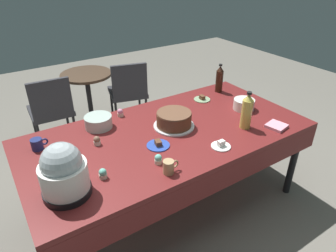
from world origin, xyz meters
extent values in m
plane|color=slate|center=(0.00, 0.00, 0.00)|extent=(9.00, 9.00, 0.00)
cube|color=maroon|center=(0.00, 0.00, 0.73)|extent=(2.20, 1.10, 0.04)
cylinder|color=black|center=(1.02, -0.47, 0.35)|extent=(0.06, 0.06, 0.71)
cylinder|color=black|center=(-1.02, 0.47, 0.35)|extent=(0.06, 0.06, 0.71)
cylinder|color=black|center=(1.02, 0.47, 0.35)|extent=(0.06, 0.06, 0.71)
cube|color=maroon|center=(0.00, -0.55, 0.62)|extent=(2.20, 0.01, 0.18)
cube|color=maroon|center=(0.00, 0.55, 0.62)|extent=(2.20, 0.01, 0.18)
cylinder|color=silver|center=(0.08, 0.04, 0.76)|extent=(0.33, 0.33, 0.01)
cylinder|color=brown|center=(0.08, 0.04, 0.81)|extent=(0.28, 0.28, 0.11)
cylinder|color=brown|center=(0.08, 0.04, 0.87)|extent=(0.27, 0.27, 0.01)
cylinder|color=black|center=(-0.86, -0.27, 0.77)|extent=(0.27, 0.27, 0.04)
cylinder|color=white|center=(-0.86, -0.27, 0.87)|extent=(0.26, 0.26, 0.16)
sphere|color=#B2BCC1|center=(-0.86, -0.27, 0.97)|extent=(0.23, 0.23, 0.23)
cylinder|color=#B2C6BC|center=(-0.42, 0.36, 0.80)|extent=(0.22, 0.22, 0.10)
cylinder|color=silver|center=(0.77, -0.03, 0.80)|extent=(0.18, 0.18, 0.09)
cylinder|color=#2D4CB2|center=(-0.17, -0.13, 0.75)|extent=(0.17, 0.17, 0.01)
cube|color=brown|center=(-0.17, -0.13, 0.78)|extent=(0.05, 0.07, 0.04)
cylinder|color=white|center=(0.20, -0.38, 0.75)|extent=(0.14, 0.14, 0.01)
cube|color=white|center=(0.20, -0.38, 0.78)|extent=(0.05, 0.03, 0.04)
cylinder|color=#8CA87F|center=(0.59, 0.32, 0.75)|extent=(0.15, 0.15, 0.01)
cube|color=brown|center=(0.59, 0.32, 0.78)|extent=(0.04, 0.06, 0.04)
cylinder|color=beige|center=(-0.20, 0.43, 0.77)|extent=(0.05, 0.05, 0.03)
sphere|color=pink|center=(-0.20, 0.43, 0.79)|extent=(0.05, 0.05, 0.05)
cylinder|color=beige|center=(-0.53, 0.12, 0.77)|extent=(0.05, 0.05, 0.03)
sphere|color=brown|center=(-0.53, 0.12, 0.79)|extent=(0.05, 0.05, 0.05)
cylinder|color=beige|center=(-0.27, -0.31, 0.77)|extent=(0.05, 0.05, 0.03)
sphere|color=#6BC6B2|center=(-0.27, -0.31, 0.79)|extent=(0.05, 0.05, 0.05)
cylinder|color=beige|center=(-0.64, -0.25, 0.77)|extent=(0.05, 0.05, 0.03)
sphere|color=#6BC6B2|center=(-0.64, -0.25, 0.79)|extent=(0.05, 0.05, 0.05)
cylinder|color=#33190F|center=(0.85, 0.39, 0.86)|extent=(0.07, 0.07, 0.21)
cone|color=#33190F|center=(0.85, 0.39, 0.99)|extent=(0.06, 0.06, 0.05)
cylinder|color=black|center=(0.85, 0.39, 1.02)|extent=(0.03, 0.03, 0.02)
cylinder|color=gold|center=(0.55, -0.27, 0.87)|extent=(0.08, 0.08, 0.23)
cone|color=gold|center=(0.55, -0.27, 1.01)|extent=(0.08, 0.08, 0.05)
cylinder|color=black|center=(0.55, -0.27, 1.04)|extent=(0.04, 0.04, 0.02)
cylinder|color=tan|center=(-0.27, -0.43, 0.79)|extent=(0.07, 0.07, 0.09)
torus|color=tan|center=(-0.23, -0.43, 0.80)|extent=(0.06, 0.01, 0.06)
cylinder|color=navy|center=(-0.90, 0.30, 0.79)|extent=(0.08, 0.08, 0.08)
torus|color=navy|center=(-0.85, 0.30, 0.79)|extent=(0.05, 0.01, 0.05)
cube|color=pink|center=(0.76, -0.41, 0.76)|extent=(0.17, 0.17, 0.02)
cube|color=#333338|center=(-0.55, 1.56, 0.42)|extent=(0.46, 0.46, 0.05)
cube|color=#333338|center=(-0.56, 1.36, 0.65)|extent=(0.42, 0.06, 0.40)
cylinder|color=black|center=(-0.35, 1.74, 0.20)|extent=(0.03, 0.03, 0.40)
cylinder|color=black|center=(-0.73, 1.75, 0.20)|extent=(0.03, 0.03, 0.40)
cylinder|color=black|center=(-0.37, 1.36, 0.20)|extent=(0.03, 0.03, 0.40)
cylinder|color=black|center=(-0.75, 1.37, 0.20)|extent=(0.03, 0.03, 0.40)
cube|color=#333338|center=(0.40, 1.56, 0.42)|extent=(0.54, 0.54, 0.05)
cube|color=#333338|center=(0.35, 1.36, 0.65)|extent=(0.41, 0.15, 0.40)
cylinder|color=black|center=(0.63, 1.69, 0.20)|extent=(0.04, 0.04, 0.40)
cylinder|color=black|center=(0.27, 1.79, 0.20)|extent=(0.04, 0.04, 0.40)
cylinder|color=black|center=(0.53, 1.32, 0.20)|extent=(0.04, 0.04, 0.40)
cylinder|color=black|center=(0.17, 1.42, 0.20)|extent=(0.04, 0.04, 0.40)
cylinder|color=#473323|center=(-0.05, 1.71, 0.70)|extent=(0.60, 0.60, 0.03)
cylinder|color=black|center=(-0.05, 1.71, 0.35)|extent=(0.06, 0.06, 0.67)
cylinder|color=black|center=(-0.05, 1.71, 0.01)|extent=(0.44, 0.44, 0.02)
camera|label=1|loc=(-1.09, -1.68, 1.94)|focal=32.26mm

